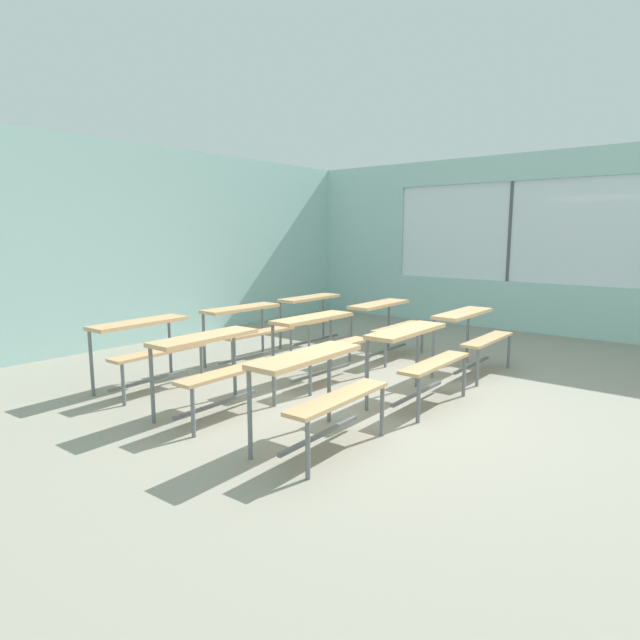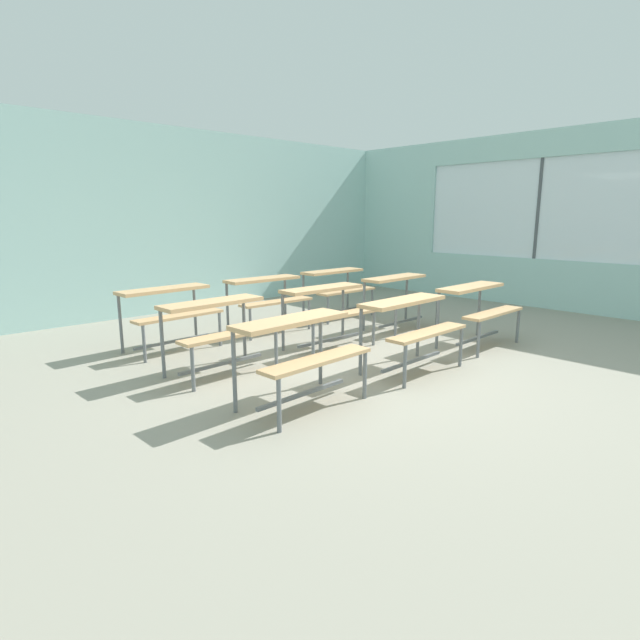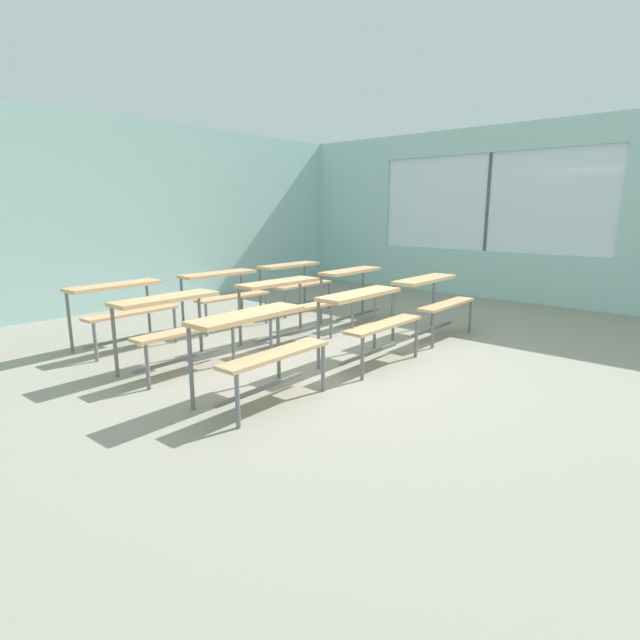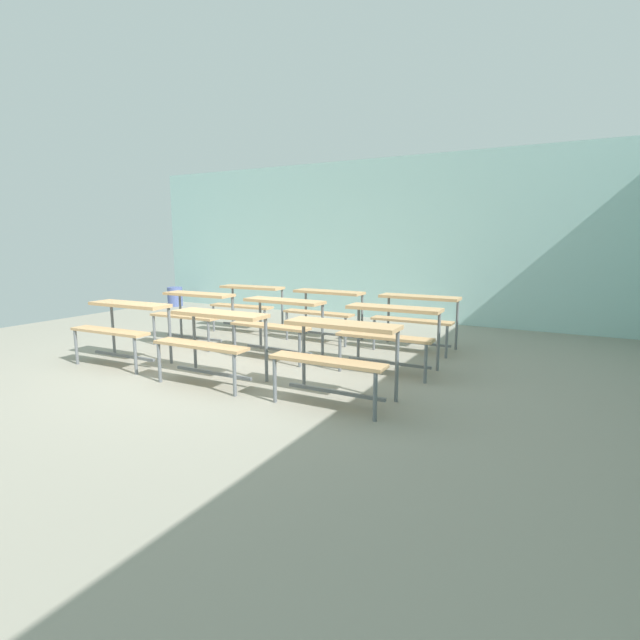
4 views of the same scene
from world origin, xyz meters
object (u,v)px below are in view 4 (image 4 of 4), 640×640
(desk_bench_r0c2, at_px, (337,343))
(desk_bench_r2c2, at_px, (417,309))
(desk_bench_r0c0, at_px, (123,318))
(desk_bench_r0c1, at_px, (213,330))
(desk_bench_r2c1, at_px, (325,303))
(desk_bench_r1c2, at_px, (391,323))
(desk_bench_r2c0, at_px, (248,297))
(desk_bench_r1c1, at_px, (279,314))
(trash_bin, at_px, (175,297))
(desk_bench_r1c0, at_px, (194,306))

(desk_bench_r0c2, relative_size, desk_bench_r2c2, 1.01)
(desk_bench_r0c0, xyz_separation_m, desk_bench_r0c1, (1.47, -0.06, 0.00))
(desk_bench_r0c2, relative_size, desk_bench_r2c1, 0.99)
(desk_bench_r1c2, height_order, desk_bench_r2c0, same)
(desk_bench_r1c1, bearing_deg, desk_bench_r2c0, 140.58)
(desk_bench_r1c2, bearing_deg, trash_bin, 154.59)
(desk_bench_r0c1, relative_size, desk_bench_r1c2, 1.00)
(desk_bench_r0c1, height_order, desk_bench_r2c1, same)
(desk_bench_r1c2, distance_m, desk_bench_r2c0, 3.16)
(desk_bench_r0c0, distance_m, desk_bench_r1c2, 3.23)
(desk_bench_r2c1, bearing_deg, trash_bin, 162.82)
(desk_bench_r1c1, relative_size, trash_bin, 2.57)
(desk_bench_r1c0, bearing_deg, desk_bench_r1c1, -3.65)
(desk_bench_r2c2, xyz_separation_m, trash_bin, (-6.16, 1.59, -0.35))
(desk_bench_r0c0, bearing_deg, desk_bench_r1c2, 20.57)
(desk_bench_r2c0, distance_m, desk_bench_r2c1, 1.46)
(desk_bench_r0c1, distance_m, desk_bench_r2c0, 2.87)
(desk_bench_r0c0, bearing_deg, desk_bench_r1c1, 36.57)
(desk_bench_r2c1, bearing_deg, desk_bench_r2c0, -179.42)
(desk_bench_r2c0, bearing_deg, trash_bin, 151.43)
(desk_bench_r1c0, xyz_separation_m, desk_bench_r2c1, (1.53, 1.18, 0.00))
(desk_bench_r0c0, relative_size, desk_bench_r1c2, 1.01)
(desk_bench_r0c1, height_order, desk_bench_r2c0, same)
(desk_bench_r1c2, relative_size, desk_bench_r2c2, 1.01)
(desk_bench_r1c2, relative_size, trash_bin, 2.56)
(desk_bench_r0c2, bearing_deg, desk_bench_r2c2, 89.20)
(desk_bench_r1c2, height_order, trash_bin, desk_bench_r1c2)
(desk_bench_r0c2, distance_m, desk_bench_r1c0, 3.19)
(desk_bench_r1c1, distance_m, desk_bench_r1c2, 1.49)
(desk_bench_r0c0, distance_m, desk_bench_r2c0, 2.44)
(trash_bin, bearing_deg, desk_bench_r1c0, -40.94)
(desk_bench_r2c0, relative_size, desk_bench_r2c2, 1.02)
(desk_bench_r0c0, bearing_deg, desk_bench_r0c2, -2.14)
(desk_bench_r1c2, xyz_separation_m, trash_bin, (-6.22, 2.79, -0.35))
(desk_bench_r1c1, distance_m, desk_bench_r2c1, 1.22)
(desk_bench_r0c0, height_order, desk_bench_r1c0, same)
(desk_bench_r0c1, xyz_separation_m, desk_bench_r0c2, (1.44, 0.05, 0.00))
(desk_bench_r0c0, bearing_deg, desk_bench_r0c1, -4.32)
(desk_bench_r0c0, height_order, desk_bench_r1c1, same)
(desk_bench_r0c0, bearing_deg, desk_bench_r1c0, 88.74)
(desk_bench_r0c0, height_order, desk_bench_r1c2, same)
(desk_bench_r2c0, height_order, desk_bench_r2c1, same)
(desk_bench_r1c0, bearing_deg, trash_bin, 137.26)
(desk_bench_r0c1, distance_m, desk_bench_r1c1, 1.25)
(desk_bench_r1c0, xyz_separation_m, trash_bin, (-3.22, 2.80, -0.35))
(desk_bench_r1c2, distance_m, desk_bench_r2c2, 1.20)
(desk_bench_r1c0, distance_m, desk_bench_r2c1, 1.93)
(desk_bench_r1c0, bearing_deg, desk_bench_r0c0, -91.06)
(desk_bench_r0c0, height_order, desk_bench_r2c2, same)
(desk_bench_r1c1, distance_m, desk_bench_r2c2, 1.90)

